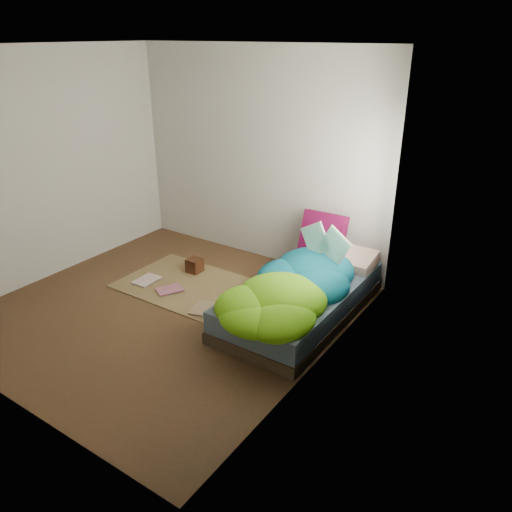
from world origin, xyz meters
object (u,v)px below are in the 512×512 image
Objects in this scene: open_book at (325,234)px; wooden_box at (195,265)px; pillow_magenta at (323,234)px; floor_book_a at (140,278)px; floor_book_b at (167,286)px; bed at (301,300)px.

open_book reaches higher than wooden_box.
open_book is (0.27, -0.52, 0.24)m from pillow_magenta.
wooden_box is (-1.65, -0.14, -0.74)m from open_book.
floor_book_a is (-1.80, -1.19, -0.57)m from pillow_magenta.
floor_book_b reaches higher than floor_book_a.
open_book is at bearing 4.88° from wooden_box.
bed is at bearing 40.95° from floor_book_b.
bed reaches higher than floor_book_b.
wooden_box is at bearing -155.48° from pillow_magenta.
floor_book_a is at bearing -147.63° from pillow_magenta.
bed is at bearing -78.66° from pillow_magenta.
floor_book_b is (-1.39, -1.16, -0.57)m from pillow_magenta.
floor_book_a is (-1.97, -0.38, -0.14)m from bed.
pillow_magenta reaches higher than wooden_box.
wooden_box is at bearing 50.26° from floor_book_a.
pillow_magenta is 0.64m from open_book.
open_book is at bearing 16.40° from floor_book_a.
floor_book_a is 1.08× the size of floor_book_b.
open_book is 2.32m from floor_book_a.
pillow_magenta is at bearing 68.07° from floor_book_b.
pillow_magenta is 1.90m from floor_book_b.
bed is 6.46× the size of floor_book_a.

